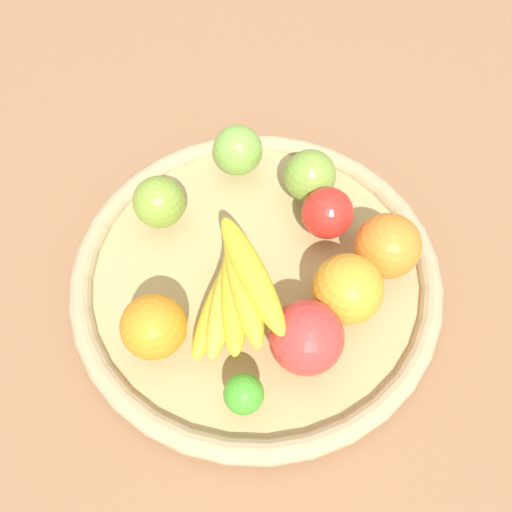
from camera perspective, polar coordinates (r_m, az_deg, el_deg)
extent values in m
plane|color=#956847|center=(0.65, 0.00, -2.67)|extent=(2.40, 2.40, 0.00)
cylinder|color=tan|center=(0.64, 0.00, -2.17)|extent=(0.44, 0.44, 0.02)
torus|color=tan|center=(0.63, 0.00, -1.65)|extent=(0.46, 0.46, 0.03)
sphere|color=#D73A36|center=(0.53, 5.68, -9.11)|extent=(0.08, 0.08, 0.08)
ellipsoid|color=yellow|center=(0.58, -3.91, -4.78)|extent=(0.16, 0.09, 0.03)
ellipsoid|color=yellow|center=(0.57, -3.28, -4.31)|extent=(0.16, 0.07, 0.03)
ellipsoid|color=yellow|center=(0.55, -2.37, -3.72)|extent=(0.16, 0.04, 0.03)
ellipsoid|color=yellow|center=(0.54, -1.47, -2.92)|extent=(0.16, 0.05, 0.03)
ellipsoid|color=yellow|center=(0.53, -0.53, -1.92)|extent=(0.16, 0.08, 0.03)
sphere|color=green|center=(0.53, -1.39, -15.25)|extent=(0.05, 0.05, 0.04)
sphere|color=#7AB046|center=(0.69, -2.07, 11.82)|extent=(0.09, 0.09, 0.07)
sphere|color=orange|center=(0.61, 14.60, 1.11)|extent=(0.09, 0.09, 0.08)
sphere|color=orange|center=(0.55, -11.45, -7.79)|extent=(0.09, 0.09, 0.07)
sphere|color=#7EA239|center=(0.64, -10.84, 5.98)|extent=(0.07, 0.07, 0.07)
sphere|color=#79A33C|center=(0.66, 6.10, 8.97)|extent=(0.09, 0.09, 0.07)
sphere|color=gold|center=(0.56, 10.27, -3.69)|extent=(0.11, 0.11, 0.08)
sphere|color=red|center=(0.63, 8.03, 4.81)|extent=(0.07, 0.07, 0.06)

